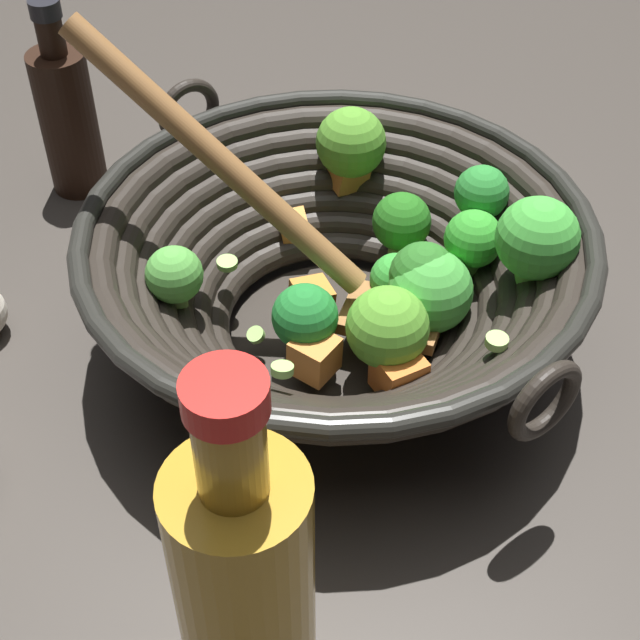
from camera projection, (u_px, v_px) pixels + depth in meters
ground_plane at (335, 342)px, 0.71m from camera, size 4.00×4.00×0.00m
wok at (342, 270)px, 0.66m from camera, size 0.37×0.35×0.23m
soy_sauce_bottle at (68, 116)px, 0.80m from camera, size 0.05×0.05×0.17m
cooking_oil_bottle at (246, 599)px, 0.44m from camera, size 0.06×0.06×0.25m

